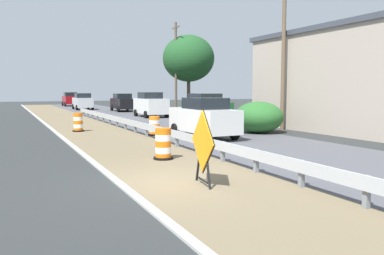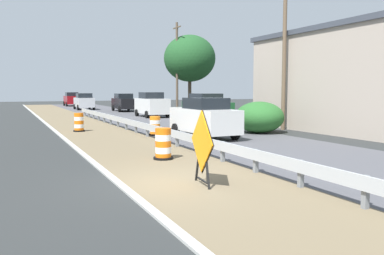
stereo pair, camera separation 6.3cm
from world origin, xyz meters
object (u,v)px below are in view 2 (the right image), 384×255
(warning_sign_diamond, at_px, (202,144))
(car_lead_far_lane, at_px, (84,101))
(traffic_barrel_nearest, at_px, (163,145))
(car_trailing_far_lane, at_px, (72,99))
(utility_pole_mid, at_px, (177,67))
(car_lead_near_lane, at_px, (204,118))
(utility_pole_near, at_px, (284,50))
(car_distant_a, at_px, (152,105))
(car_mid_far_lane, at_px, (207,110))
(traffic_barrel_close, at_px, (155,127))
(traffic_barrel_mid, at_px, (79,123))
(car_trailing_near_lane, at_px, (124,102))

(warning_sign_diamond, height_order, car_lead_far_lane, car_lead_far_lane)
(traffic_barrel_nearest, bearing_deg, car_trailing_far_lane, 85.25)
(utility_pole_mid, bearing_deg, traffic_barrel_nearest, -113.85)
(car_lead_near_lane, xyz_separation_m, utility_pole_near, (6.18, 1.57, 3.81))
(utility_pole_mid, bearing_deg, car_distant_a, -139.36)
(traffic_barrel_nearest, height_order, utility_pole_near, utility_pole_near)
(car_mid_far_lane, relative_size, utility_pole_mid, 0.46)
(traffic_barrel_nearest, xyz_separation_m, car_lead_far_lane, (3.83, 37.50, 0.51))
(traffic_barrel_close, distance_m, utility_pole_mid, 19.80)
(traffic_barrel_mid, bearing_deg, warning_sign_diamond, -87.52)
(utility_pole_near, xyz_separation_m, utility_pole_mid, (0.47, 17.83, -0.10))
(traffic_barrel_mid, xyz_separation_m, car_mid_far_lane, (8.36, -0.10, 0.60))
(car_trailing_far_lane, bearing_deg, warning_sign_diamond, 175.52)
(traffic_barrel_mid, bearing_deg, utility_pole_mid, 48.70)
(car_lead_far_lane, distance_m, utility_pole_mid, 15.18)
(car_lead_far_lane, relative_size, utility_pole_mid, 0.48)
(traffic_barrel_nearest, distance_m, utility_pole_mid, 27.19)
(car_trailing_far_lane, bearing_deg, utility_pole_near, -171.24)
(car_trailing_far_lane, xyz_separation_m, utility_pole_mid, (6.75, -24.94, 3.70))
(car_lead_far_lane, bearing_deg, warning_sign_diamond, 174.41)
(car_lead_far_lane, relative_size, utility_pole_near, 0.47)
(utility_pole_near, bearing_deg, car_trailing_far_lane, 98.35)
(traffic_barrel_close, bearing_deg, traffic_barrel_nearest, -107.49)
(warning_sign_diamond, bearing_deg, car_lead_near_lane, -109.94)
(car_trailing_near_lane, distance_m, car_trailing_far_lane, 18.21)
(car_trailing_near_lane, bearing_deg, car_lead_far_lane, -149.21)
(warning_sign_diamond, height_order, car_trailing_near_lane, car_trailing_near_lane)
(car_distant_a, bearing_deg, car_lead_far_lane, -168.94)
(traffic_barrel_close, relative_size, car_lead_far_lane, 0.24)
(car_trailing_near_lane, height_order, car_lead_far_lane, car_trailing_near_lane)
(car_distant_a, height_order, utility_pole_mid, utility_pole_mid)
(car_lead_near_lane, bearing_deg, traffic_barrel_mid, 41.40)
(traffic_barrel_close, relative_size, car_mid_far_lane, 0.25)
(car_lead_near_lane, relative_size, utility_pole_mid, 0.52)
(traffic_barrel_close, distance_m, car_mid_far_lane, 6.16)
(traffic_barrel_mid, bearing_deg, traffic_barrel_nearest, -84.15)
(car_lead_far_lane, bearing_deg, car_distant_a, -168.72)
(traffic_barrel_nearest, bearing_deg, car_lead_near_lane, 50.85)
(traffic_barrel_nearest, xyz_separation_m, car_trailing_near_lane, (7.26, 31.57, 0.51))
(car_mid_far_lane, distance_m, car_distant_a, 10.41)
(warning_sign_diamond, bearing_deg, traffic_barrel_mid, -80.51)
(warning_sign_diamond, height_order, utility_pole_near, utility_pole_near)
(warning_sign_diamond, height_order, traffic_barrel_nearest, warning_sign_diamond)
(warning_sign_diamond, distance_m, car_mid_far_lane, 16.74)
(car_lead_near_lane, distance_m, car_mid_far_lane, 6.42)
(traffic_barrel_mid, bearing_deg, car_trailing_far_lane, 82.28)
(warning_sign_diamond, bearing_deg, car_distant_a, -99.42)
(car_lead_far_lane, distance_m, car_mid_far_lane, 26.89)
(warning_sign_diamond, xyz_separation_m, traffic_barrel_mid, (-0.65, 14.96, -0.57))
(warning_sign_diamond, height_order, traffic_barrel_close, warning_sign_diamond)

